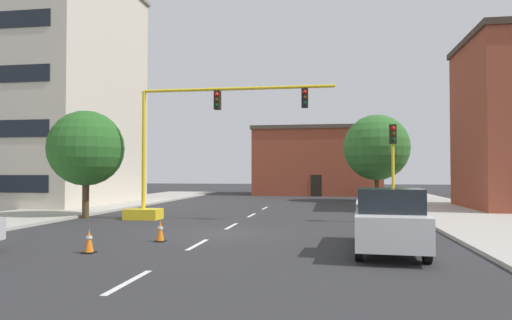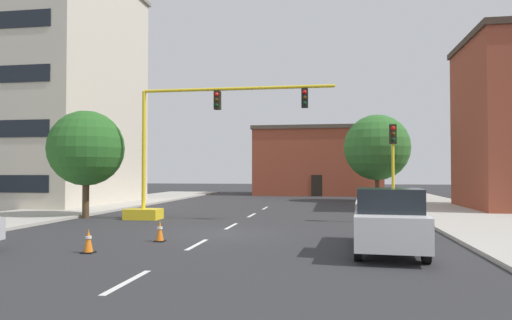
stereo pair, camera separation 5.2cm
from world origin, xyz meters
TOP-DOWN VIEW (x-y plane):
  - ground_plane at (0.00, 0.00)m, footprint 160.00×160.00m
  - sidewalk_left at (-11.91, 8.00)m, footprint 6.00×56.00m
  - sidewalk_right at (11.91, 8.00)m, footprint 6.00×56.00m
  - lane_stripe_seg_1 at (0.00, -8.50)m, footprint 0.16×2.40m
  - lane_stripe_seg_2 at (0.00, -3.00)m, footprint 0.16×2.40m
  - lane_stripe_seg_3 at (0.00, 2.50)m, footprint 0.16×2.40m
  - lane_stripe_seg_4 at (0.00, 8.00)m, footprint 0.16×2.40m
  - lane_stripe_seg_5 at (0.00, 13.50)m, footprint 0.16×2.40m
  - building_tall_left at (-17.81, 14.68)m, footprint 12.54×13.43m
  - building_brick_center at (3.02, 33.90)m, footprint 13.77×8.60m
  - traffic_signal_gantry at (-3.73, 4.85)m, footprint 10.86×1.20m
  - traffic_light_pole_right at (7.50, 4.98)m, footprint 0.32×0.47m
  - tree_right_far at (8.32, 21.94)m, footprint 5.53×5.53m
  - tree_left_near at (-8.57, 4.97)m, footprint 4.06×4.06m
  - pickup_truck_white at (6.28, -3.39)m, footprint 2.33×5.51m
  - traffic_cone_roadside_a at (-2.80, -5.15)m, footprint 0.36×0.36m
  - traffic_cone_roadside_b at (-1.50, -2.55)m, footprint 0.36×0.36m

SIDE VIEW (x-z plane):
  - ground_plane at x=0.00m, z-range 0.00..0.00m
  - lane_stripe_seg_1 at x=0.00m, z-range 0.00..0.01m
  - lane_stripe_seg_2 at x=0.00m, z-range 0.00..0.01m
  - lane_stripe_seg_3 at x=0.00m, z-range 0.00..0.01m
  - lane_stripe_seg_4 at x=0.00m, z-range 0.00..0.01m
  - lane_stripe_seg_5 at x=0.00m, z-range 0.00..0.01m
  - sidewalk_left at x=-11.91m, z-range 0.00..0.14m
  - sidewalk_right at x=11.91m, z-range 0.00..0.14m
  - traffic_cone_roadside_a at x=-2.80m, z-range -0.01..0.75m
  - traffic_cone_roadside_b at x=-1.50m, z-range -0.01..0.75m
  - pickup_truck_white at x=6.28m, z-range -0.02..1.97m
  - traffic_signal_gantry at x=-3.73m, z-range -1.07..5.76m
  - traffic_light_pole_right at x=7.50m, z-range 1.13..5.93m
  - building_brick_center at x=3.02m, z-range 0.01..7.40m
  - tree_left_near at x=-8.57m, z-range 0.86..6.67m
  - tree_right_far at x=8.32m, z-range 0.89..8.22m
  - building_tall_left at x=-17.81m, z-range 0.01..17.75m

